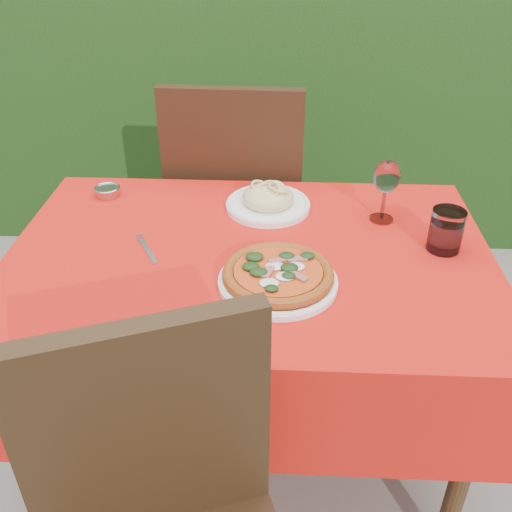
{
  "coord_description": "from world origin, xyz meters",
  "views": [
    {
      "loc": [
        0.08,
        -1.25,
        1.54
      ],
      "look_at": [
        0.02,
        -0.05,
        0.77
      ],
      "focal_mm": 40.0,
      "sensor_mm": 36.0,
      "label": 1
    }
  ],
  "objects_px": {
    "fork": "(148,251)",
    "steel_ramekin": "(108,192)",
    "chair_far": "(237,199)",
    "pasta_plate": "(268,201)",
    "water_glass": "(446,232)",
    "pizza_plate": "(278,276)",
    "wine_glass": "(387,179)"
  },
  "relations": [
    {
      "from": "pasta_plate",
      "to": "steel_ramekin",
      "type": "bearing_deg",
      "value": 173.42
    },
    {
      "from": "water_glass",
      "to": "steel_ramekin",
      "type": "relative_size",
      "value": 1.58
    },
    {
      "from": "chair_far",
      "to": "water_glass",
      "type": "height_order",
      "value": "chair_far"
    },
    {
      "from": "chair_far",
      "to": "water_glass",
      "type": "bearing_deg",
      "value": 137.79
    },
    {
      "from": "pizza_plate",
      "to": "wine_glass",
      "type": "distance_m",
      "value": 0.45
    },
    {
      "from": "pasta_plate",
      "to": "water_glass",
      "type": "bearing_deg",
      "value": -23.95
    },
    {
      "from": "chair_far",
      "to": "steel_ramekin",
      "type": "xyz_separation_m",
      "value": [
        -0.37,
        -0.31,
        0.17
      ]
    },
    {
      "from": "chair_far",
      "to": "pizza_plate",
      "type": "distance_m",
      "value": 0.79
    },
    {
      "from": "wine_glass",
      "to": "fork",
      "type": "xyz_separation_m",
      "value": [
        -0.63,
        -0.2,
        -0.12
      ]
    },
    {
      "from": "chair_far",
      "to": "fork",
      "type": "bearing_deg",
      "value": 75.83
    },
    {
      "from": "chair_far",
      "to": "wine_glass",
      "type": "xyz_separation_m",
      "value": [
        0.45,
        -0.42,
        0.28
      ]
    },
    {
      "from": "fork",
      "to": "steel_ramekin",
      "type": "height_order",
      "value": "steel_ramekin"
    },
    {
      "from": "chair_far",
      "to": "water_glass",
      "type": "xyz_separation_m",
      "value": [
        0.59,
        -0.57,
        0.21
      ]
    },
    {
      "from": "wine_glass",
      "to": "fork",
      "type": "distance_m",
      "value": 0.67
    },
    {
      "from": "water_glass",
      "to": "steel_ramekin",
      "type": "height_order",
      "value": "water_glass"
    },
    {
      "from": "pizza_plate",
      "to": "fork",
      "type": "xyz_separation_m",
      "value": [
        -0.34,
        0.13,
        -0.02
      ]
    },
    {
      "from": "steel_ramekin",
      "to": "pizza_plate",
      "type": "bearing_deg",
      "value": -39.99
    },
    {
      "from": "fork",
      "to": "chair_far",
      "type": "bearing_deg",
      "value": 45.56
    },
    {
      "from": "pasta_plate",
      "to": "water_glass",
      "type": "distance_m",
      "value": 0.51
    },
    {
      "from": "chair_far",
      "to": "wine_glass",
      "type": "bearing_deg",
      "value": 138.95
    },
    {
      "from": "wine_glass",
      "to": "fork",
      "type": "height_order",
      "value": "wine_glass"
    },
    {
      "from": "water_glass",
      "to": "wine_glass",
      "type": "relative_size",
      "value": 0.63
    },
    {
      "from": "pizza_plate",
      "to": "pasta_plate",
      "type": "height_order",
      "value": "pasta_plate"
    },
    {
      "from": "water_glass",
      "to": "steel_ramekin",
      "type": "bearing_deg",
      "value": 164.65
    },
    {
      "from": "chair_far",
      "to": "wine_glass",
      "type": "distance_m",
      "value": 0.68
    },
    {
      "from": "wine_glass",
      "to": "chair_far",
      "type": "bearing_deg",
      "value": 137.1
    },
    {
      "from": "chair_far",
      "to": "pasta_plate",
      "type": "relative_size",
      "value": 4.16
    },
    {
      "from": "pizza_plate",
      "to": "pasta_plate",
      "type": "xyz_separation_m",
      "value": [
        -0.04,
        0.39,
        0.0
      ]
    },
    {
      "from": "wine_glass",
      "to": "fork",
      "type": "bearing_deg",
      "value": -161.91
    },
    {
      "from": "pasta_plate",
      "to": "wine_glass",
      "type": "distance_m",
      "value": 0.34
    },
    {
      "from": "chair_far",
      "to": "pizza_plate",
      "type": "height_order",
      "value": "chair_far"
    },
    {
      "from": "steel_ramekin",
      "to": "wine_glass",
      "type": "bearing_deg",
      "value": -7.76
    }
  ]
}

